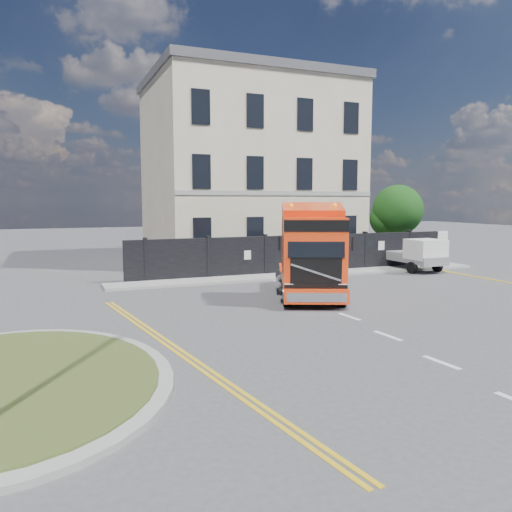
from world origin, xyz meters
name	(u,v)px	position (x,y,z in m)	size (l,w,h in m)	color
ground	(262,322)	(0.00, 0.00, 0.00)	(120.00, 120.00, 0.00)	#424244
traffic_island	(3,383)	(-7.00, -3.00, 0.08)	(6.80, 6.80, 0.17)	gray
hoarding_fence	(309,254)	(6.55, 9.00, 1.00)	(18.80, 0.25, 2.00)	black
georgian_building	(248,170)	(6.00, 16.50, 5.77)	(12.30, 10.30, 12.80)	beige
tree	(395,212)	(14.38, 12.10, 3.05)	(3.20, 3.20, 4.80)	#382619
pavement_far	(308,274)	(6.00, 8.10, 0.06)	(20.00, 1.60, 0.12)	gray
truck	(312,258)	(3.19, 2.64, 1.61)	(4.43, 6.37, 3.59)	black
flatbed_pickup	(419,254)	(12.19, 7.18, 0.95)	(1.90, 4.24, 1.76)	slate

